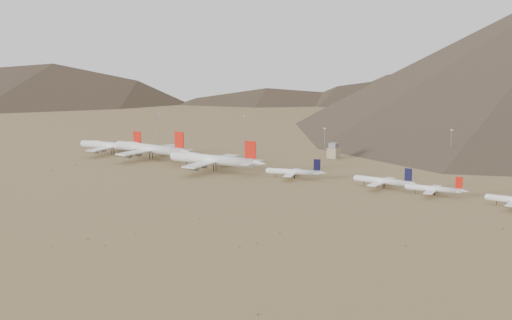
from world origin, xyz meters
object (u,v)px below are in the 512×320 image
Objects in this scene: control_tower at (334,151)px; widebody_east at (213,160)px; narrowbody_a at (295,172)px; widebody_centre at (150,149)px; widebody_west at (112,146)px; narrowbody_b at (384,181)px.

widebody_east is at bearing -115.31° from control_tower.
narrowbody_a is 3.38× the size of control_tower.
widebody_west is at bearing -179.48° from widebody_centre.
control_tower is (-79.46, 82.94, 0.66)m from narrowbody_b.
narrowbody_a is 62.64m from narrowbody_b.
widebody_west reaches higher than narrowbody_a.
widebody_east is (71.19, -12.39, -0.07)m from widebody_centre.
widebody_centre is at bearing 179.53° from narrowbody_b.
widebody_centre is 1.83× the size of narrowbody_b.
widebody_west reaches higher than narrowbody_b.
control_tower is (-16.95, 87.08, 0.83)m from narrowbody_a.
widebody_west is 0.84× the size of widebody_east.
control_tower is (158.21, 82.55, -1.50)m from widebody_west.
widebody_centre is 142.82m from control_tower.
widebody_centre is 1.96× the size of narrowbody_a.
narrowbody_b is (237.67, -0.39, -2.17)m from widebody_west.
widebody_east is 1.81× the size of narrowbody_b.
widebody_east is (113.14, -12.75, 1.24)m from widebody_west.
widebody_east is 125.19m from narrowbody_b.
narrowbody_a is at bearing -78.98° from control_tower.
widebody_centre is at bearing -144.51° from control_tower.
narrowbody_b is 114.86m from control_tower.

